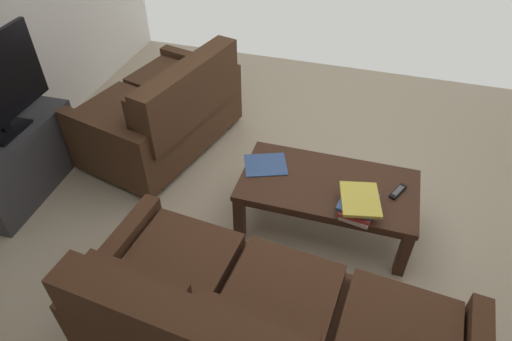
# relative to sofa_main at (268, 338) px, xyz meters

# --- Properties ---
(ground_plane) EXTENTS (5.14, 4.94, 0.01)m
(ground_plane) POSITION_rel_sofa_main_xyz_m (0.01, -1.15, -0.36)
(ground_plane) COLOR #B7A88E
(sofa_main) EXTENTS (2.02, 1.03, 0.86)m
(sofa_main) POSITION_rel_sofa_main_xyz_m (0.00, 0.00, 0.00)
(sofa_main) COLOR black
(sofa_main) RESTS_ON ground
(loveseat_near) EXTENTS (1.12, 1.48, 0.87)m
(loveseat_near) POSITION_rel_sofa_main_xyz_m (1.36, -1.70, 0.00)
(loveseat_near) COLOR black
(loveseat_near) RESTS_ON ground
(coffee_table) EXTENTS (1.18, 0.62, 0.41)m
(coffee_table) POSITION_rel_sofa_main_xyz_m (-0.11, -1.15, -0.01)
(coffee_table) COLOR #3D2316
(coffee_table) RESTS_ON ground
(tv_stand) EXTENTS (0.40, 1.00, 0.55)m
(tv_stand) POSITION_rel_sofa_main_xyz_m (2.18, -0.89, -0.09)
(tv_stand) COLOR #38383D
(tv_stand) RESTS_ON ground
(book_stack) EXTENTS (0.29, 0.34, 0.10)m
(book_stack) POSITION_rel_sofa_main_xyz_m (-0.32, -0.96, 0.11)
(book_stack) COLOR silver
(book_stack) RESTS_ON coffee_table
(tv_remote) EXTENTS (0.11, 0.16, 0.02)m
(tv_remote) POSITION_rel_sofa_main_xyz_m (-0.55, -1.19, 0.06)
(tv_remote) COLOR black
(tv_remote) RESTS_ON coffee_table
(loose_magazine) EXTENTS (0.36, 0.33, 0.01)m
(loose_magazine) POSITION_rel_sofa_main_xyz_m (0.35, -1.21, 0.06)
(loose_magazine) COLOR #385693
(loose_magazine) RESTS_ON coffee_table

